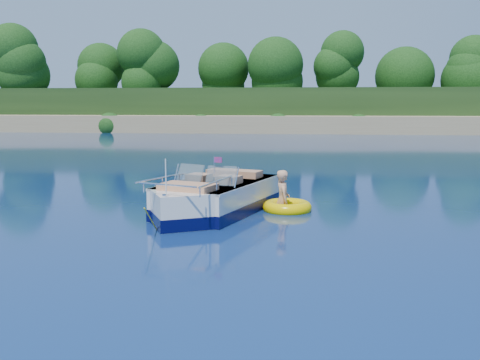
# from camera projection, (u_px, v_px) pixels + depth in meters

# --- Properties ---
(ground) EXTENTS (160.00, 160.00, 0.00)m
(ground) POSITION_uv_depth(u_px,v_px,m) (198.00, 224.00, 11.88)
(ground) COLOR #0A1946
(ground) RESTS_ON ground
(shoreline) EXTENTS (170.00, 59.00, 6.00)m
(shoreline) POSITION_uv_depth(u_px,v_px,m) (283.00, 115.00, 74.47)
(shoreline) COLOR #937E55
(shoreline) RESTS_ON ground
(treeline) EXTENTS (150.00, 7.12, 8.19)m
(treeline) POSITION_uv_depth(u_px,v_px,m) (277.00, 72.00, 51.42)
(treeline) COLOR black
(treeline) RESTS_ON ground
(motorboat) EXTENTS (2.89, 5.03, 1.74)m
(motorboat) POSITION_uv_depth(u_px,v_px,m) (212.00, 200.00, 12.87)
(motorboat) COLOR silver
(motorboat) RESTS_ON ground
(tow_tube) EXTENTS (1.61, 1.61, 0.32)m
(tow_tube) POSITION_uv_depth(u_px,v_px,m) (287.00, 207.00, 13.33)
(tow_tube) COLOR #F6CD00
(tow_tube) RESTS_ON ground
(boy) EXTENTS (0.55, 0.89, 1.62)m
(boy) POSITION_uv_depth(u_px,v_px,m) (282.00, 211.00, 13.31)
(boy) COLOR tan
(boy) RESTS_ON ground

